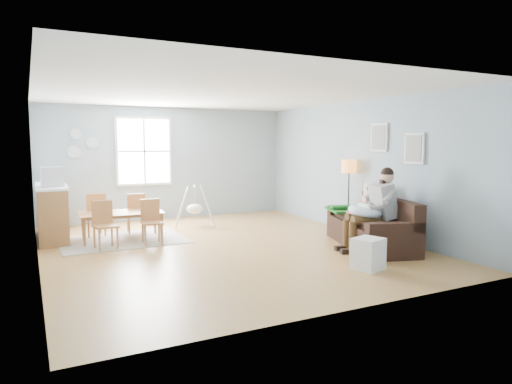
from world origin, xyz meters
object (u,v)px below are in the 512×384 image
toddler (366,204)px  dining_table (122,226)px  counter (52,211)px  storage_cube (368,254)px  monitor (52,177)px  sofa (374,229)px  chair_ne (136,211)px  father (374,207)px  chair_nw (95,212)px  floor_lamp (349,172)px  chair_se (151,219)px  chair_sw (104,222)px  baby_swing (195,208)px

toddler → dining_table: toddler is taller
toddler → counter: size_ratio=0.46×
toddler → dining_table: bearing=149.4°
storage_cube → monitor: bearing=134.2°
sofa → counter: size_ratio=1.25×
chair_ne → storage_cube: bearing=-60.3°
chair_ne → monitor: (-1.55, -0.16, 0.77)m
father → chair_nw: 5.32m
floor_lamp → chair_se: floor_lamp is taller
sofa → chair_nw: size_ratio=2.71×
floor_lamp → toddler: bearing=-111.7°
chair_sw → dining_table: bearing=54.6°
chair_ne → father: bearing=-45.4°
storage_cube → chair_se: (-2.40, 3.14, 0.22)m
dining_table → chair_ne: bearing=60.1°
floor_lamp → chair_ne: size_ratio=1.82×
father → counter: size_ratio=0.76×
chair_ne → chair_nw: bearing=-178.5°
chair_nw → chair_ne: (0.80, 0.02, -0.03)m
floor_lamp → chair_se: (-3.90, 0.76, -0.79)m
sofa → chair_se: (-3.51, 1.99, 0.14)m
toddler → storage_cube: toddler is taller
dining_table → chair_ne: size_ratio=1.85×
chair_sw → floor_lamp: bearing=-9.0°
baby_swing → dining_table: bearing=-155.0°
sofa → baby_swing: baby_swing is taller
father → baby_swing: bearing=118.7°
toddler → monitor: (-5.09, 2.73, 0.49)m
dining_table → chair_sw: chair_sw is taller
chair_nw → chair_sw: bearing=-89.8°
dining_table → baby_swing: bearing=29.3°
storage_cube → chair_sw: bearing=136.0°
floor_lamp → counter: 5.92m
storage_cube → chair_se: chair_se is taller
baby_swing → counter: bearing=-179.1°
chair_nw → counter: bearing=164.3°
toddler → floor_lamp: floor_lamp is taller
sofa → father: (-0.23, -0.25, 0.45)m
father → dining_table: father is taller
monitor → baby_swing: (2.90, 0.40, -0.82)m
toddler → monitor: monitor is taller
chair_nw → monitor: size_ratio=2.23×
floor_lamp → storage_cube: (-1.50, -2.38, -1.01)m
chair_sw → baby_swing: baby_swing is taller
father → counter: father is taller
chair_se → baby_swing: 1.89m
dining_table → chair_ne: chair_ne is taller
father → floor_lamp: floor_lamp is taller
dining_table → chair_nw: (-0.41, 0.55, 0.22)m
dining_table → baby_swing: size_ratio=1.38×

